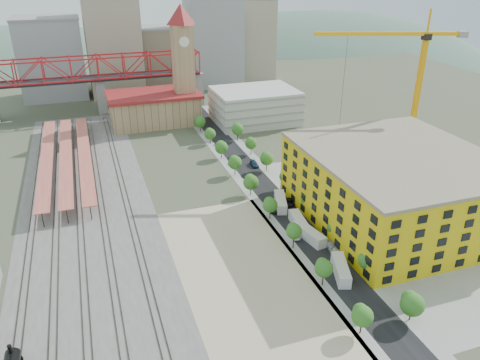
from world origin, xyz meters
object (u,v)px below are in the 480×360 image
object	(u,v)px
site_trailer_d	(281,202)
site_trailer_a	(341,270)
clock_tower	(183,54)
construction_building	(396,187)
site_trailer_c	(299,223)
car_0	(362,315)
site_trailer_b	(309,234)
tower_crane	(411,73)

from	to	relation	value
site_trailer_d	site_trailer_a	bearing A→B (deg)	-72.25
site_trailer_d	clock_tower	bearing A→B (deg)	113.16
construction_building	site_trailer_c	distance (m)	27.42
car_0	construction_building	bearing A→B (deg)	53.81
site_trailer_b	car_0	bearing A→B (deg)	-107.01
site_trailer_b	site_trailer_c	bearing A→B (deg)	78.89
site_trailer_b	site_trailer_c	world-z (taller)	site_trailer_b
site_trailer_a	site_trailer_b	size ratio (longest dim) A/B	0.99
site_trailer_b	site_trailer_d	world-z (taller)	site_trailer_b
site_trailer_b	site_trailer_d	bearing A→B (deg)	78.89
tower_crane	construction_building	bearing A→B (deg)	-127.73
tower_crane	site_trailer_a	distance (m)	77.06
clock_tower	car_0	xyz separation A→B (m)	(5.00, -131.64, -28.02)
site_trailer_c	car_0	world-z (taller)	site_trailer_c
construction_building	tower_crane	bearing A→B (deg)	52.27
construction_building	car_0	size ratio (longest dim) A/B	12.77
site_trailer_a	car_0	world-z (taller)	site_trailer_a
tower_crane	site_trailer_a	world-z (taller)	tower_crane
site_trailer_a	site_trailer_d	bearing A→B (deg)	109.23
clock_tower	site_trailer_c	bearing A→B (deg)	-85.26
site_trailer_c	site_trailer_d	bearing A→B (deg)	97.12
site_trailer_a	site_trailer_d	size ratio (longest dim) A/B	0.99
construction_building	clock_tower	bearing A→B (deg)	108.78
site_trailer_a	site_trailer_c	world-z (taller)	site_trailer_a
car_0	site_trailer_c	bearing A→B (deg)	91.43
site_trailer_b	site_trailer_d	xyz separation A→B (m)	(0.00, 18.16, -0.00)
clock_tower	site_trailer_c	xyz separation A→B (m)	(8.00, -96.56, -27.30)
site_trailer_d	tower_crane	bearing A→B (deg)	35.65
site_trailer_b	clock_tower	bearing A→B (deg)	83.35
clock_tower	site_trailer_d	world-z (taller)	clock_tower
site_trailer_c	site_trailer_d	world-z (taller)	site_trailer_d
site_trailer_a	site_trailer_d	distance (m)	33.60
tower_crane	site_trailer_d	bearing A→B (deg)	-162.10
clock_tower	tower_crane	size ratio (longest dim) A/B	1.04
tower_crane	site_trailer_c	xyz separation A→B (m)	(-50.70, -28.48, -29.53)
site_trailer_b	site_trailer_c	size ratio (longest dim) A/B	1.02
clock_tower	site_trailer_c	world-z (taller)	clock_tower
site_trailer_b	site_trailer_c	distance (m)	6.05
clock_tower	site_trailer_a	xyz separation A→B (m)	(8.00, -118.05, -27.28)
site_trailer_c	site_trailer_a	bearing A→B (deg)	-82.88
construction_building	site_trailer_c	bearing A→B (deg)	172.47
tower_crane	car_0	size ratio (longest dim) A/B	12.65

